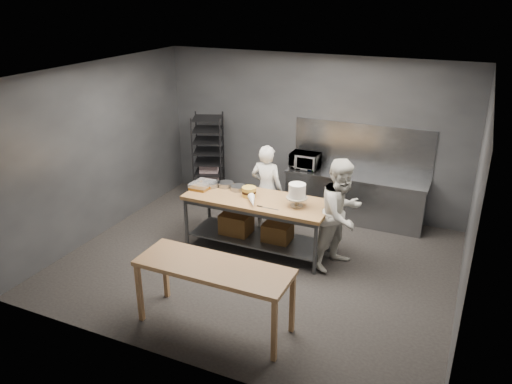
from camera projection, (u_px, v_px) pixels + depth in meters
ground at (258, 262)px, 8.06m from camera, size 6.00×6.00×0.00m
back_wall at (311, 134)px, 9.59m from camera, size 6.00×0.04×3.00m
work_table at (256, 217)px, 8.28m from camera, size 2.40×0.90×0.92m
near_counter at (214, 272)px, 6.24m from camera, size 2.00×0.70×0.90m
back_counter at (354, 198)px, 9.34m from camera, size 2.60×0.60×0.90m
splashback_panel at (362, 148)px, 9.25m from camera, size 2.60×0.02×0.90m
speed_rack at (209, 157)px, 10.29m from camera, size 0.80×0.83×1.75m
chef_behind at (267, 189)px, 8.80m from camera, size 0.59×0.39×1.62m
chef_right at (341, 214)px, 7.64m from camera, size 0.96×1.06×1.77m
microwave at (305, 161)px, 9.50m from camera, size 0.54×0.37×0.30m
frosted_cake_stand at (297, 192)px, 7.75m from camera, size 0.34×0.34×0.38m
layer_cake at (249, 192)px, 8.18m from camera, size 0.23×0.23×0.16m
cake_pans at (224, 185)px, 8.56m from camera, size 0.79×0.37×0.07m
piping_bag at (252, 201)px, 7.88m from camera, size 0.29×0.39×0.12m
offset_spatula at (265, 207)px, 7.79m from camera, size 0.36×0.02×0.02m
pastry_clamshells at (202, 185)px, 8.53m from camera, size 0.34×0.40×0.11m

